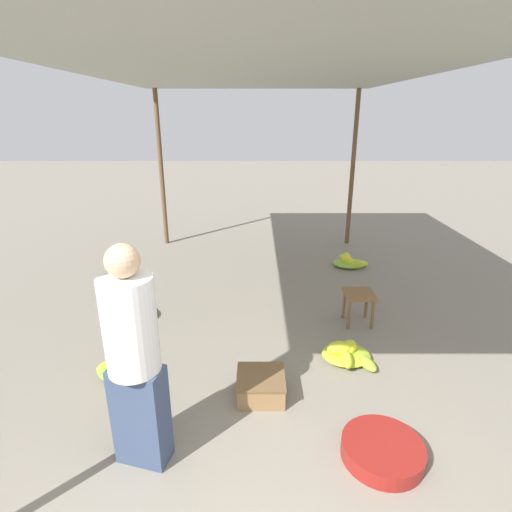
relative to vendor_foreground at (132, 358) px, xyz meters
name	(u,v)px	position (x,y,z in m)	size (l,w,h in m)	color
canopy_post_back_left	(160,170)	(-0.92, 5.09, 0.53)	(0.08, 0.08, 2.77)	brown
canopy_post_back_right	(351,170)	(2.56, 5.09, 0.53)	(0.08, 0.08, 2.77)	brown
canopy_tarp	(256,69)	(0.82, 2.21, 1.94)	(3.88, 6.17, 0.04)	#9EA399
vendor_foreground	(132,358)	(0.00, 0.00, 0.00)	(0.43, 0.43, 1.64)	#384766
stool	(357,298)	(2.01, 1.98, -0.53)	(0.34, 0.34, 0.40)	brown
basin_black	(381,450)	(1.72, 0.00, -0.79)	(0.59, 0.59, 0.13)	maroon
banana_pile_left_0	(124,367)	(-0.45, 0.98, -0.77)	(0.61, 0.58, 0.26)	#C1D12A
banana_pile_left_1	(135,311)	(-0.67, 2.15, -0.78)	(0.54, 0.52, 0.24)	#C4D329
banana_pile_right_0	(346,354)	(1.73, 1.20, -0.78)	(0.53, 0.51, 0.21)	#C1D12A
banana_pile_right_1	(348,262)	(2.33, 3.84, -0.77)	(0.57, 0.46, 0.21)	#73B237
crate_near	(260,386)	(0.85, 0.68, -0.75)	(0.42, 0.42, 0.21)	olive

